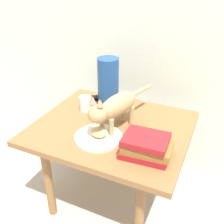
{
  "coord_description": "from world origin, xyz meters",
  "views": [
    {
      "loc": [
        0.48,
        -1.05,
        1.22
      ],
      "look_at": [
        0.0,
        0.0,
        0.59
      ],
      "focal_mm": 41.78,
      "sensor_mm": 36.0,
      "label": 1
    }
  ],
  "objects_px": {
    "plate": "(98,137)",
    "candle_jar": "(86,104)",
    "tv_remote": "(92,98)",
    "cat": "(114,107)",
    "side_table": "(112,135)",
    "bread_roll": "(98,132)",
    "book_stack": "(146,146)",
    "green_vase": "(108,84)"
  },
  "relations": [
    {
      "from": "plate",
      "to": "candle_jar",
      "type": "height_order",
      "value": "candle_jar"
    },
    {
      "from": "tv_remote",
      "to": "cat",
      "type": "bearing_deg",
      "value": -81.36
    },
    {
      "from": "side_table",
      "to": "bread_roll",
      "type": "height_order",
      "value": "bread_roll"
    },
    {
      "from": "plate",
      "to": "cat",
      "type": "relative_size",
      "value": 0.5
    },
    {
      "from": "tv_remote",
      "to": "bread_roll",
      "type": "bearing_deg",
      "value": -94.47
    },
    {
      "from": "side_table",
      "to": "tv_remote",
      "type": "xyz_separation_m",
      "value": [
        -0.24,
        0.22,
        0.07
      ]
    },
    {
      "from": "bread_roll",
      "to": "book_stack",
      "type": "height_order",
      "value": "book_stack"
    },
    {
      "from": "bread_roll",
      "to": "tv_remote",
      "type": "distance_m",
      "value": 0.43
    },
    {
      "from": "candle_jar",
      "to": "cat",
      "type": "bearing_deg",
      "value": -28.23
    },
    {
      "from": "plate",
      "to": "green_vase",
      "type": "xyz_separation_m",
      "value": [
        -0.09,
        0.31,
        0.14
      ]
    },
    {
      "from": "bread_roll",
      "to": "green_vase",
      "type": "height_order",
      "value": "green_vase"
    },
    {
      "from": "side_table",
      "to": "book_stack",
      "type": "xyz_separation_m",
      "value": [
        0.23,
        -0.16,
        0.11
      ]
    },
    {
      "from": "book_stack",
      "to": "green_vase",
      "type": "distance_m",
      "value": 0.48
    },
    {
      "from": "book_stack",
      "to": "green_vase",
      "type": "bearing_deg",
      "value": 135.6
    },
    {
      "from": "green_vase",
      "to": "book_stack",
      "type": "bearing_deg",
      "value": -44.4
    },
    {
      "from": "cat",
      "to": "green_vase",
      "type": "relative_size",
      "value": 1.56
    },
    {
      "from": "plate",
      "to": "bread_roll",
      "type": "bearing_deg",
      "value": -46.91
    },
    {
      "from": "cat",
      "to": "tv_remote",
      "type": "distance_m",
      "value": 0.39
    },
    {
      "from": "bread_roll",
      "to": "book_stack",
      "type": "relative_size",
      "value": 0.35
    },
    {
      "from": "side_table",
      "to": "plate",
      "type": "relative_size",
      "value": 3.41
    },
    {
      "from": "tv_remote",
      "to": "green_vase",
      "type": "bearing_deg",
      "value": -58.01
    },
    {
      "from": "bread_roll",
      "to": "tv_remote",
      "type": "bearing_deg",
      "value": 122.32
    },
    {
      "from": "candle_jar",
      "to": "tv_remote",
      "type": "bearing_deg",
      "value": 102.46
    },
    {
      "from": "plate",
      "to": "candle_jar",
      "type": "bearing_deg",
      "value": 131.18
    },
    {
      "from": "candle_jar",
      "to": "plate",
      "type": "bearing_deg",
      "value": -48.82
    },
    {
      "from": "bread_roll",
      "to": "cat",
      "type": "relative_size",
      "value": 0.17
    },
    {
      "from": "side_table",
      "to": "candle_jar",
      "type": "xyz_separation_m",
      "value": [
        -0.21,
        0.09,
        0.1
      ]
    },
    {
      "from": "tv_remote",
      "to": "plate",
      "type": "bearing_deg",
      "value": -94.59
    },
    {
      "from": "side_table",
      "to": "bread_roll",
      "type": "bearing_deg",
      "value": -92.6
    },
    {
      "from": "cat",
      "to": "book_stack",
      "type": "xyz_separation_m",
      "value": [
        0.21,
        -0.12,
        -0.09
      ]
    },
    {
      "from": "plate",
      "to": "candle_jar",
      "type": "relative_size",
      "value": 2.72
    },
    {
      "from": "bread_roll",
      "to": "cat",
      "type": "distance_m",
      "value": 0.14
    },
    {
      "from": "plate",
      "to": "bread_roll",
      "type": "xyz_separation_m",
      "value": [
        0.0,
        -0.0,
        0.03
      ]
    },
    {
      "from": "book_stack",
      "to": "candle_jar",
      "type": "distance_m",
      "value": 0.51
    },
    {
      "from": "green_vase",
      "to": "candle_jar",
      "type": "relative_size",
      "value": 3.5
    },
    {
      "from": "side_table",
      "to": "candle_jar",
      "type": "relative_size",
      "value": 9.26
    },
    {
      "from": "cat",
      "to": "tv_remote",
      "type": "relative_size",
      "value": 3.1
    },
    {
      "from": "green_vase",
      "to": "tv_remote",
      "type": "height_order",
      "value": "green_vase"
    },
    {
      "from": "cat",
      "to": "tv_remote",
      "type": "height_order",
      "value": "cat"
    },
    {
      "from": "bread_roll",
      "to": "candle_jar",
      "type": "relative_size",
      "value": 0.94
    },
    {
      "from": "plate",
      "to": "bread_roll",
      "type": "relative_size",
      "value": 2.89
    },
    {
      "from": "candle_jar",
      "to": "tv_remote",
      "type": "xyz_separation_m",
      "value": [
        -0.03,
        0.13,
        -0.03
      ]
    }
  ]
}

